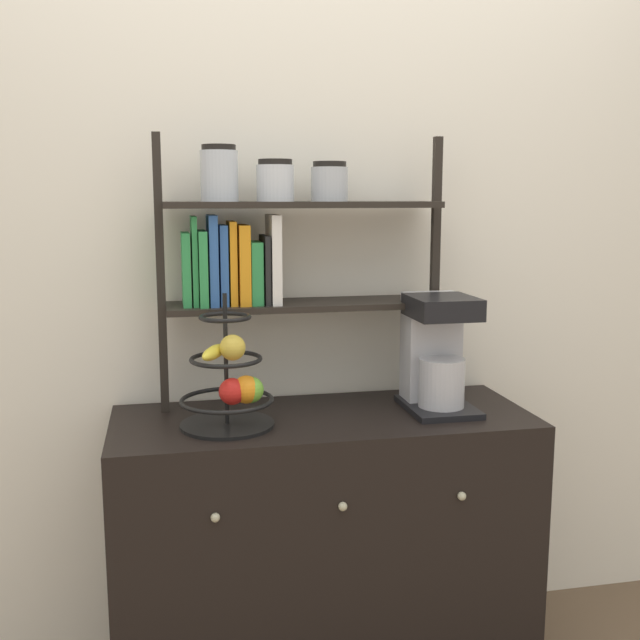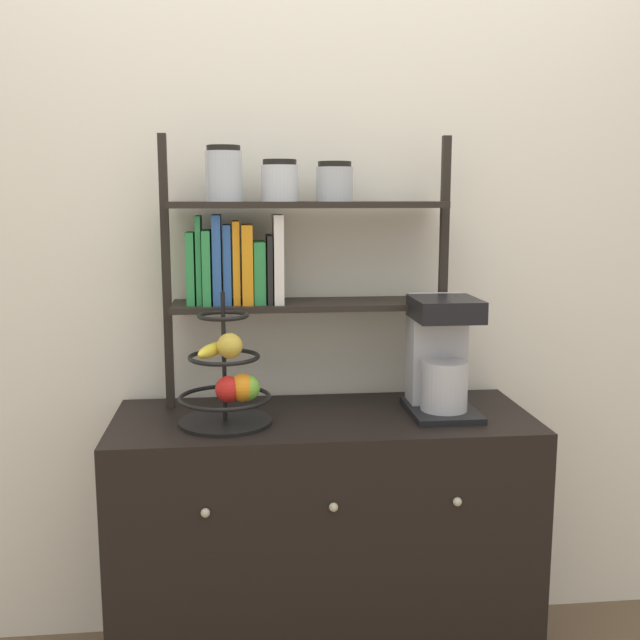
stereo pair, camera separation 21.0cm
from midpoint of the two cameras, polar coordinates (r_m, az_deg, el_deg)
wall_back at (r=2.36m, az=-3.76°, el=6.62°), size 7.00×0.05×2.60m
sideboard at (r=2.31m, az=-2.47°, el=-16.75°), size 1.20×0.49×0.79m
coffee_maker at (r=2.22m, az=6.18°, el=-2.41°), size 0.19×0.26×0.34m
fruit_stand at (r=2.05m, az=-9.70°, el=-4.87°), size 0.26×0.26×0.37m
shelf_hutch at (r=2.20m, az=-6.84°, el=5.93°), size 0.85×0.20×0.80m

